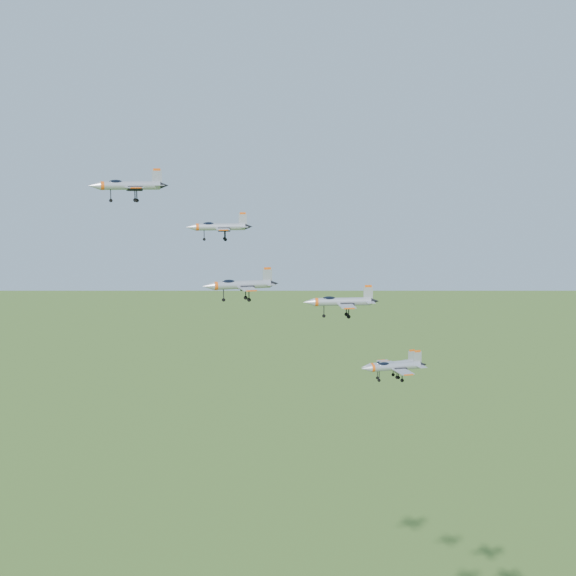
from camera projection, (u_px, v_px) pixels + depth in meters
name	position (u px, v px, depth m)	size (l,w,h in m)	color
jet_lead	(128.00, 185.00, 135.72)	(13.57, 11.20, 3.63)	#9CA0A8
jet_left_high	(219.00, 227.00, 129.30)	(10.76, 9.07, 2.89)	#9CA0A8
jet_right_high	(240.00, 285.00, 110.14)	(10.79, 8.93, 2.88)	#9CA0A8
jet_left_low	(340.00, 302.00, 138.01)	(13.10, 11.12, 3.55)	#9CA0A8
jet_right_low	(394.00, 366.00, 127.69)	(11.34, 9.40, 3.03)	#9CA0A8
jet_trail	(390.00, 365.00, 133.60)	(10.93, 9.00, 2.93)	#9CA0A8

